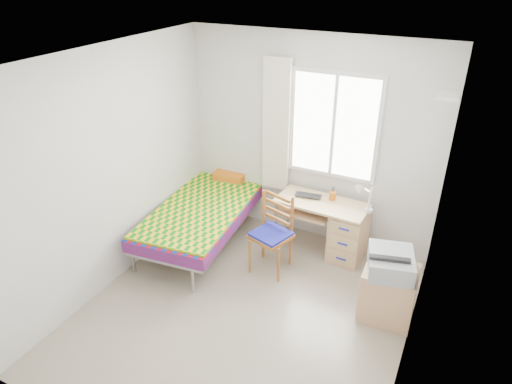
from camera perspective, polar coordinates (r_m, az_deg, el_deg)
floor at (r=4.99m, az=-1.31°, el=-14.57°), size 3.50×3.50×0.00m
ceiling at (r=3.77m, az=-1.75°, el=16.09°), size 3.50×3.50×0.00m
wall_back at (r=5.69m, az=6.70°, el=6.31°), size 3.20×0.00×3.20m
wall_left at (r=5.10m, az=-17.69°, el=2.50°), size 0.00×3.50×3.50m
wall_right at (r=3.86m, az=20.21°, el=-6.43°), size 0.00×3.50×3.50m
window at (r=5.50m, az=9.72°, el=8.11°), size 1.10×0.04×1.30m
curtain at (r=5.72m, az=2.55°, el=8.19°), size 0.35×0.05×1.70m
floating_shelf at (r=4.83m, az=22.90°, el=11.07°), size 0.20×0.32×0.03m
bed at (r=5.92m, az=-5.90°, el=-1.78°), size 1.22×2.27×0.95m
desk at (r=5.65m, az=10.82°, el=-4.67°), size 1.13×0.57×0.69m
chair at (r=5.29m, az=2.17°, el=-4.67°), size 0.51×0.51×0.94m
cabinet at (r=4.94m, az=16.16°, el=-12.04°), size 0.55×0.49×0.57m
printer at (r=4.69m, az=16.47°, el=-8.44°), size 0.53×0.58×0.21m
laptop at (r=5.62m, az=6.44°, el=-0.69°), size 0.35×0.25×0.03m
pen_cup at (r=5.62m, az=9.55°, el=-0.45°), size 0.08×0.08×0.10m
task_lamp at (r=5.27m, az=13.21°, el=-0.44°), size 0.22×0.32×0.40m
book at (r=5.63m, az=6.66°, el=-1.97°), size 0.20×0.24×0.02m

